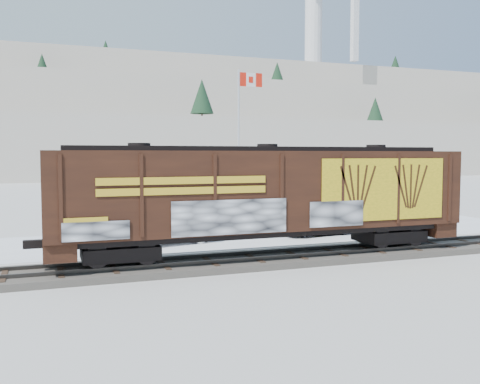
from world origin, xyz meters
name	(u,v)px	position (x,y,z in m)	size (l,w,h in m)	color
ground	(293,260)	(0.00, 0.00, 0.00)	(500.00, 500.00, 0.00)	white
rail_track	(293,257)	(0.00, 0.00, 0.15)	(50.00, 3.40, 0.43)	#59544C
parking_strip	(237,236)	(0.00, 7.50, 0.01)	(40.00, 8.00, 0.03)	white
hillside	(80,121)	(-0.05, 139.79, 14.37)	(360.00, 110.00, 93.00)	white
hopper_railcar	(267,194)	(-1.29, -0.01, 3.04)	(18.67, 3.06, 4.70)	black
flagpole	(240,165)	(2.99, 15.00, 3.99)	(2.30, 0.90, 10.92)	silver
car_silver	(200,222)	(-1.92, 8.47, 0.85)	(1.93, 4.80, 1.64)	silver
car_white	(171,229)	(-4.23, 6.04, 0.82)	(1.68, 4.82, 1.59)	silver
car_dark	(318,224)	(4.63, 6.24, 0.70)	(1.87, 4.61, 1.34)	black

